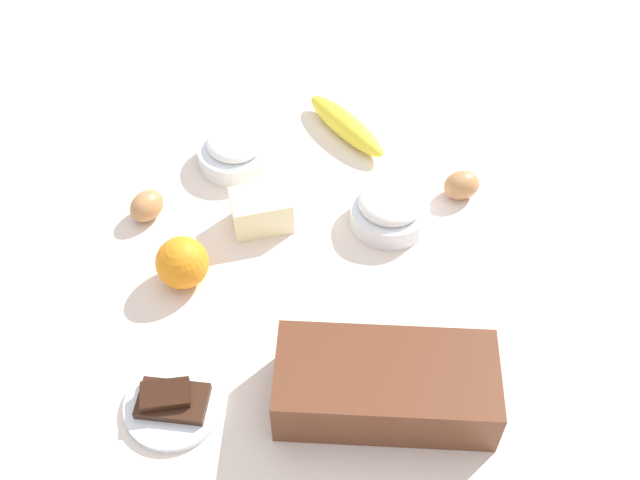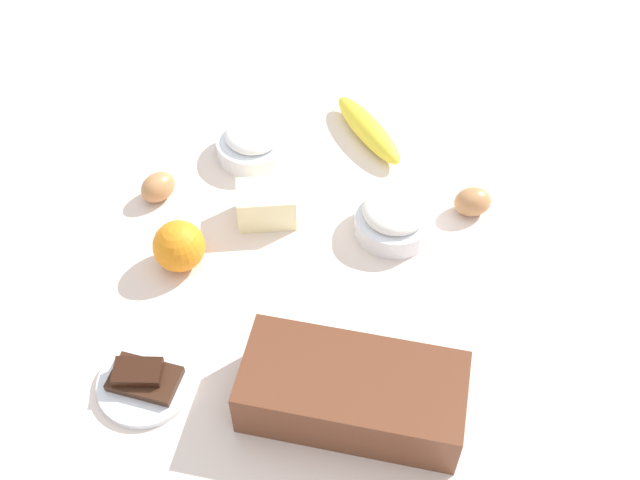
{
  "view_description": "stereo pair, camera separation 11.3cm",
  "coord_description": "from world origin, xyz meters",
  "px_view_note": "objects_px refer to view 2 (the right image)",
  "views": [
    {
      "loc": [
        0.12,
        0.72,
        0.91
      ],
      "look_at": [
        0.0,
        0.0,
        0.04
      ],
      "focal_mm": 43.24,
      "sensor_mm": 36.0,
      "label": 1
    },
    {
      "loc": [
        0.0,
        0.73,
        0.91
      ],
      "look_at": [
        0.0,
        0.0,
        0.04
      ],
      "focal_mm": 43.24,
      "sensor_mm": 36.0,
      "label": 2
    }
  ],
  "objects_px": {
    "banana": "(371,129)",
    "egg_near_butter": "(161,187)",
    "flour_bowl": "(397,217)",
    "egg_beside_bowl": "(475,202)",
    "chocolate_plate": "(148,381)",
    "butter_block": "(269,204)",
    "orange_fruit": "(182,246)",
    "loaf_pan": "(356,391)",
    "sugar_bowl": "(256,142)"
  },
  "relations": [
    {
      "from": "banana",
      "to": "egg_near_butter",
      "type": "relative_size",
      "value": 3.14
    },
    {
      "from": "flour_bowl",
      "to": "egg_beside_bowl",
      "type": "xyz_separation_m",
      "value": [
        -0.13,
        -0.04,
        -0.01
      ]
    },
    {
      "from": "egg_beside_bowl",
      "to": "chocolate_plate",
      "type": "distance_m",
      "value": 0.57
    },
    {
      "from": "flour_bowl",
      "to": "egg_beside_bowl",
      "type": "bearing_deg",
      "value": -163.32
    },
    {
      "from": "banana",
      "to": "chocolate_plate",
      "type": "bearing_deg",
      "value": 56.7
    },
    {
      "from": "butter_block",
      "to": "chocolate_plate",
      "type": "bearing_deg",
      "value": 63.34
    },
    {
      "from": "banana",
      "to": "orange_fruit",
      "type": "relative_size",
      "value": 2.46
    },
    {
      "from": "loaf_pan",
      "to": "egg_beside_bowl",
      "type": "bearing_deg",
      "value": -108.07
    },
    {
      "from": "sugar_bowl",
      "to": "chocolate_plate",
      "type": "bearing_deg",
      "value": 74.53
    },
    {
      "from": "orange_fruit",
      "to": "egg_near_butter",
      "type": "xyz_separation_m",
      "value": [
        0.05,
        -0.14,
        -0.02
      ]
    },
    {
      "from": "flour_bowl",
      "to": "banana",
      "type": "xyz_separation_m",
      "value": [
        0.03,
        -0.21,
        -0.01
      ]
    },
    {
      "from": "sugar_bowl",
      "to": "butter_block",
      "type": "xyz_separation_m",
      "value": [
        -0.03,
        0.14,
        0.0
      ]
    },
    {
      "from": "sugar_bowl",
      "to": "orange_fruit",
      "type": "distance_m",
      "value": 0.26
    },
    {
      "from": "loaf_pan",
      "to": "egg_beside_bowl",
      "type": "height_order",
      "value": "loaf_pan"
    },
    {
      "from": "loaf_pan",
      "to": "butter_block",
      "type": "distance_m",
      "value": 0.36
    },
    {
      "from": "orange_fruit",
      "to": "banana",
      "type": "bearing_deg",
      "value": -136.66
    },
    {
      "from": "orange_fruit",
      "to": "egg_near_butter",
      "type": "relative_size",
      "value": 1.28
    },
    {
      "from": "butter_block",
      "to": "chocolate_plate",
      "type": "height_order",
      "value": "butter_block"
    },
    {
      "from": "chocolate_plate",
      "to": "orange_fruit",
      "type": "bearing_deg",
      "value": -97.01
    },
    {
      "from": "sugar_bowl",
      "to": "chocolate_plate",
      "type": "distance_m",
      "value": 0.46
    },
    {
      "from": "orange_fruit",
      "to": "chocolate_plate",
      "type": "xyz_separation_m",
      "value": [
        0.03,
        0.21,
        -0.03
      ]
    },
    {
      "from": "loaf_pan",
      "to": "chocolate_plate",
      "type": "bearing_deg",
      "value": 4.92
    },
    {
      "from": "egg_beside_bowl",
      "to": "chocolate_plate",
      "type": "bearing_deg",
      "value": 33.15
    },
    {
      "from": "orange_fruit",
      "to": "chocolate_plate",
      "type": "height_order",
      "value": "orange_fruit"
    },
    {
      "from": "loaf_pan",
      "to": "orange_fruit",
      "type": "xyz_separation_m",
      "value": [
        0.25,
        -0.24,
        -0.0
      ]
    },
    {
      "from": "butter_block",
      "to": "egg_beside_bowl",
      "type": "relative_size",
      "value": 1.51
    },
    {
      "from": "butter_block",
      "to": "egg_near_butter",
      "type": "bearing_deg",
      "value": -14.51
    },
    {
      "from": "sugar_bowl",
      "to": "orange_fruit",
      "type": "height_order",
      "value": "orange_fruit"
    },
    {
      "from": "orange_fruit",
      "to": "egg_near_butter",
      "type": "height_order",
      "value": "orange_fruit"
    },
    {
      "from": "egg_beside_bowl",
      "to": "chocolate_plate",
      "type": "xyz_separation_m",
      "value": [
        0.47,
        0.31,
        -0.01
      ]
    },
    {
      "from": "flour_bowl",
      "to": "banana",
      "type": "height_order",
      "value": "flour_bowl"
    },
    {
      "from": "butter_block",
      "to": "sugar_bowl",
      "type": "bearing_deg",
      "value": -79.37
    },
    {
      "from": "loaf_pan",
      "to": "flour_bowl",
      "type": "relative_size",
      "value": 2.46
    },
    {
      "from": "sugar_bowl",
      "to": "butter_block",
      "type": "relative_size",
      "value": 1.4
    },
    {
      "from": "egg_near_butter",
      "to": "egg_beside_bowl",
      "type": "height_order",
      "value": "same"
    },
    {
      "from": "banana",
      "to": "orange_fruit",
      "type": "xyz_separation_m",
      "value": [
        0.29,
        0.28,
        0.02
      ]
    },
    {
      "from": "chocolate_plate",
      "to": "egg_beside_bowl",
      "type": "bearing_deg",
      "value": -146.85
    },
    {
      "from": "flour_bowl",
      "to": "egg_beside_bowl",
      "type": "height_order",
      "value": "flour_bowl"
    },
    {
      "from": "orange_fruit",
      "to": "butter_block",
      "type": "distance_m",
      "value": 0.15
    },
    {
      "from": "flour_bowl",
      "to": "egg_near_butter",
      "type": "height_order",
      "value": "flour_bowl"
    },
    {
      "from": "loaf_pan",
      "to": "egg_beside_bowl",
      "type": "distance_m",
      "value": 0.4
    },
    {
      "from": "butter_block",
      "to": "flour_bowl",
      "type": "bearing_deg",
      "value": 171.98
    },
    {
      "from": "orange_fruit",
      "to": "flour_bowl",
      "type": "bearing_deg",
      "value": -168.81
    },
    {
      "from": "sugar_bowl",
      "to": "egg_beside_bowl",
      "type": "height_order",
      "value": "sugar_bowl"
    },
    {
      "from": "loaf_pan",
      "to": "sugar_bowl",
      "type": "height_order",
      "value": "loaf_pan"
    },
    {
      "from": "banana",
      "to": "egg_beside_bowl",
      "type": "height_order",
      "value": "egg_beside_bowl"
    },
    {
      "from": "flour_bowl",
      "to": "egg_beside_bowl",
      "type": "distance_m",
      "value": 0.13
    },
    {
      "from": "flour_bowl",
      "to": "loaf_pan",
      "type": "bearing_deg",
      "value": 76.23
    },
    {
      "from": "egg_beside_bowl",
      "to": "butter_block",
      "type": "bearing_deg",
      "value": 1.79
    },
    {
      "from": "banana",
      "to": "egg_beside_bowl",
      "type": "relative_size",
      "value": 3.19
    }
  ]
}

